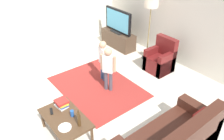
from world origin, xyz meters
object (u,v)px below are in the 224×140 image
child_center (108,66)px  bottle (79,119)px  child_near_tv (103,57)px  plate (65,128)px  tv_remote (51,111)px  floor_lamp (151,5)px  book_stack (62,103)px  tv (118,21)px  soda_can (72,113)px  armchair (161,60)px  coffee_table (65,119)px  tv_stand (118,39)px

child_center → bottle: bearing=-54.7°
child_center → bottle: 1.63m
child_near_tv → plate: (1.25, -1.71, -0.20)m
tv_remote → plate: (0.50, 0.00, -0.00)m
floor_lamp → book_stack: bearing=-74.9°
tv → plate: 4.05m
book_stack → soda_can: bearing=2.9°
armchair → bottle: armchair is taller
tv_remote → coffee_table: bearing=42.0°
child_near_tv → child_center: child_center is taller
bottle → soda_can: 0.28m
tv_stand → book_stack: size_ratio=4.51×
bottle → armchair: bearing=104.9°
tv → armchair: (1.79, -0.02, -0.55)m
floor_lamp → child_near_tv: floor_lamp is taller
tv_stand → soda_can: size_ratio=10.00×
child_center → soda_can: (0.67, -1.31, -0.17)m
coffee_table → plate: 0.26m
tv_stand → child_center: size_ratio=1.11×
tv → child_center: tv is taller
armchair → tv: bearing=179.4°
tv_stand → tv: (-0.00, -0.02, 0.60)m
floor_lamp → tv_remote: (0.86, -3.35, -1.11)m
tv → bottle: bearing=-49.0°
tv_remote → soda_can: bearing=54.8°
armchair → book_stack: bearing=-86.7°
armchair → soda_can: armchair is taller
child_near_tv → plate: bearing=-53.9°
tv → floor_lamp: floor_lamp is taller
tv_remote → floor_lamp: bearing=123.1°
tv_stand → armchair: bearing=-1.3°
tv → floor_lamp: 1.33m
plate → child_near_tv: bearing=126.1°
tv_stand → plate: bearing=-52.3°
tv → floor_lamp: (1.12, 0.17, 0.70)m
armchair → bottle: (0.79, -2.94, 0.27)m
child_near_tv → floor_lamp: bearing=93.9°
child_center → soda_can: size_ratio=9.03×
book_stack → soda_can: book_stack is taller
coffee_table → tv: bearing=126.4°
child_center → soda_can: 1.48m
tv → child_near_tv: size_ratio=1.05×
coffee_table → tv_remote: tv_remote is taller
floor_lamp → child_center: floor_lamp is taller
child_near_tv → coffee_table: size_ratio=1.05×
floor_lamp → bottle: bearing=-65.0°
armchair → book_stack: armchair is taller
tv_stand → child_near_tv: bearing=-50.5°
tv_remote → plate: size_ratio=0.77×
child_near_tv → book_stack: bearing=-63.8°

